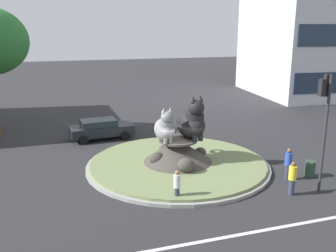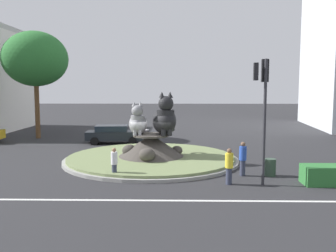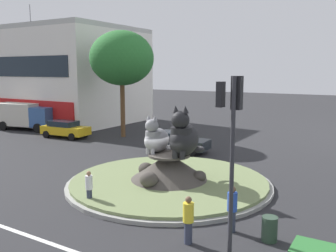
{
  "view_description": "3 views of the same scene",
  "coord_description": "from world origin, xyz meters",
  "px_view_note": "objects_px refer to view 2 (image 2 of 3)",
  "views": [
    {
      "loc": [
        -6.86,
        -19.56,
        7.93
      ],
      "look_at": [
        -0.37,
        0.77,
        2.32
      ],
      "focal_mm": 39.61,
      "sensor_mm": 36.0,
      "label": 1
    },
    {
      "loc": [
        1.49,
        -22.12,
        4.56
      ],
      "look_at": [
        1.01,
        1.63,
        2.02
      ],
      "focal_mm": 38.58,
      "sensor_mm": 36.0,
      "label": 2
    },
    {
      "loc": [
        9.71,
        -16.12,
        6.04
      ],
      "look_at": [
        -0.61,
        0.9,
        2.99
      ],
      "focal_mm": 39.18,
      "sensor_mm": 36.0,
      "label": 3
    }
  ],
  "objects_px": {
    "cat_statue_grey": "(138,122)",
    "cat_statue_black": "(165,119)",
    "broadleaf_tree_behind_island": "(35,59)",
    "litter_bin": "(270,167)",
    "traffic_light_mast": "(263,94)",
    "hatchback_near_shophouse": "(114,134)",
    "pedestrian_white_shirt": "(114,162)",
    "pedestrian_blue_shirt": "(243,158)",
    "pedestrian_yellow_shirt": "(229,166)"
  },
  "relations": [
    {
      "from": "traffic_light_mast",
      "to": "pedestrian_blue_shirt",
      "type": "relative_size",
      "value": 3.3
    },
    {
      "from": "pedestrian_yellow_shirt",
      "to": "pedestrian_white_shirt",
      "type": "relative_size",
      "value": 1.1
    },
    {
      "from": "pedestrian_yellow_shirt",
      "to": "cat_statue_grey",
      "type": "bearing_deg",
      "value": -177.69
    },
    {
      "from": "litter_bin",
      "to": "pedestrian_white_shirt",
      "type": "bearing_deg",
      "value": -175.24
    },
    {
      "from": "pedestrian_white_shirt",
      "to": "litter_bin",
      "type": "distance_m",
      "value": 8.02
    },
    {
      "from": "cat_statue_black",
      "to": "litter_bin",
      "type": "bearing_deg",
      "value": 44.75
    },
    {
      "from": "traffic_light_mast",
      "to": "broadleaf_tree_behind_island",
      "type": "height_order",
      "value": "broadleaf_tree_behind_island"
    },
    {
      "from": "traffic_light_mast",
      "to": "pedestrian_blue_shirt",
      "type": "height_order",
      "value": "traffic_light_mast"
    },
    {
      "from": "broadleaf_tree_behind_island",
      "to": "pedestrian_yellow_shirt",
      "type": "bearing_deg",
      "value": -45.78
    },
    {
      "from": "cat_statue_grey",
      "to": "broadleaf_tree_behind_island",
      "type": "bearing_deg",
      "value": -135.57
    },
    {
      "from": "broadleaf_tree_behind_island",
      "to": "pedestrian_blue_shirt",
      "type": "xyz_separation_m",
      "value": [
        15.89,
        -13.66,
        -6.12
      ]
    },
    {
      "from": "hatchback_near_shophouse",
      "to": "pedestrian_blue_shirt",
      "type": "bearing_deg",
      "value": -55.89
    },
    {
      "from": "broadleaf_tree_behind_island",
      "to": "pedestrian_white_shirt",
      "type": "height_order",
      "value": "broadleaf_tree_behind_island"
    },
    {
      "from": "broadleaf_tree_behind_island",
      "to": "pedestrian_blue_shirt",
      "type": "distance_m",
      "value": 21.84
    },
    {
      "from": "hatchback_near_shophouse",
      "to": "cat_statue_grey",
      "type": "bearing_deg",
      "value": -73.16
    },
    {
      "from": "cat_statue_grey",
      "to": "cat_statue_black",
      "type": "relative_size",
      "value": 0.76
    },
    {
      "from": "cat_statue_black",
      "to": "pedestrian_white_shirt",
      "type": "relative_size",
      "value": 1.76
    },
    {
      "from": "pedestrian_blue_shirt",
      "to": "litter_bin",
      "type": "height_order",
      "value": "pedestrian_blue_shirt"
    },
    {
      "from": "pedestrian_white_shirt",
      "to": "litter_bin",
      "type": "height_order",
      "value": "pedestrian_white_shirt"
    },
    {
      "from": "pedestrian_blue_shirt",
      "to": "hatchback_near_shophouse",
      "type": "bearing_deg",
      "value": 75.21
    },
    {
      "from": "cat_statue_black",
      "to": "traffic_light_mast",
      "type": "relative_size",
      "value": 0.47
    },
    {
      "from": "cat_statue_black",
      "to": "pedestrian_yellow_shirt",
      "type": "xyz_separation_m",
      "value": [
        3.19,
        -5.42,
        -1.74
      ]
    },
    {
      "from": "broadleaf_tree_behind_island",
      "to": "pedestrian_blue_shirt",
      "type": "bearing_deg",
      "value": -40.69
    },
    {
      "from": "cat_statue_grey",
      "to": "traffic_light_mast",
      "type": "height_order",
      "value": "traffic_light_mast"
    },
    {
      "from": "cat_statue_black",
      "to": "traffic_light_mast",
      "type": "bearing_deg",
      "value": 29.67
    },
    {
      "from": "traffic_light_mast",
      "to": "litter_bin",
      "type": "xyz_separation_m",
      "value": [
        0.87,
        1.66,
        -3.81
      ]
    },
    {
      "from": "pedestrian_yellow_shirt",
      "to": "cat_statue_black",
      "type": "bearing_deg",
      "value": 170.77
    },
    {
      "from": "pedestrian_blue_shirt",
      "to": "pedestrian_white_shirt",
      "type": "bearing_deg",
      "value": 132.84
    },
    {
      "from": "cat_statue_black",
      "to": "pedestrian_yellow_shirt",
      "type": "relative_size",
      "value": 1.59
    },
    {
      "from": "pedestrian_yellow_shirt",
      "to": "litter_bin",
      "type": "relative_size",
      "value": 1.91
    },
    {
      "from": "traffic_light_mast",
      "to": "hatchback_near_shophouse",
      "type": "bearing_deg",
      "value": 39.55
    },
    {
      "from": "cat_statue_grey",
      "to": "litter_bin",
      "type": "xyz_separation_m",
      "value": [
        7.22,
        -3.69,
        -1.97
      ]
    },
    {
      "from": "pedestrian_yellow_shirt",
      "to": "litter_bin",
      "type": "height_order",
      "value": "pedestrian_yellow_shirt"
    },
    {
      "from": "pedestrian_yellow_shirt",
      "to": "pedestrian_white_shirt",
      "type": "xyz_separation_m",
      "value": [
        -5.6,
        1.01,
        -0.08
      ]
    },
    {
      "from": "traffic_light_mast",
      "to": "hatchback_near_shophouse",
      "type": "height_order",
      "value": "traffic_light_mast"
    },
    {
      "from": "cat_statue_black",
      "to": "pedestrian_yellow_shirt",
      "type": "height_order",
      "value": "cat_statue_black"
    },
    {
      "from": "traffic_light_mast",
      "to": "litter_bin",
      "type": "bearing_deg",
      "value": -24.34
    },
    {
      "from": "pedestrian_white_shirt",
      "to": "traffic_light_mast",
      "type": "bearing_deg",
      "value": -75.36
    },
    {
      "from": "broadleaf_tree_behind_island",
      "to": "pedestrian_white_shirt",
      "type": "relative_size",
      "value": 6.09
    },
    {
      "from": "pedestrian_white_shirt",
      "to": "litter_bin",
      "type": "relative_size",
      "value": 1.73
    },
    {
      "from": "cat_statue_black",
      "to": "pedestrian_white_shirt",
      "type": "bearing_deg",
      "value": -39.98
    },
    {
      "from": "pedestrian_white_shirt",
      "to": "pedestrian_blue_shirt",
      "type": "height_order",
      "value": "pedestrian_blue_shirt"
    },
    {
      "from": "traffic_light_mast",
      "to": "pedestrian_white_shirt",
      "type": "relative_size",
      "value": 3.76
    },
    {
      "from": "hatchback_near_shophouse",
      "to": "traffic_light_mast",
      "type": "bearing_deg",
      "value": -58.12
    },
    {
      "from": "cat_statue_grey",
      "to": "pedestrian_white_shirt",
      "type": "bearing_deg",
      "value": -10.87
    },
    {
      "from": "pedestrian_white_shirt",
      "to": "pedestrian_blue_shirt",
      "type": "bearing_deg",
      "value": -61.51
    },
    {
      "from": "broadleaf_tree_behind_island",
      "to": "litter_bin",
      "type": "distance_m",
      "value": 23.04
    },
    {
      "from": "traffic_light_mast",
      "to": "hatchback_near_shophouse",
      "type": "distance_m",
      "value": 15.82
    },
    {
      "from": "cat_statue_black",
      "to": "broadleaf_tree_behind_island",
      "type": "relative_size",
      "value": 0.29
    },
    {
      "from": "pedestrian_blue_shirt",
      "to": "hatchback_near_shophouse",
      "type": "height_order",
      "value": "pedestrian_blue_shirt"
    }
  ]
}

